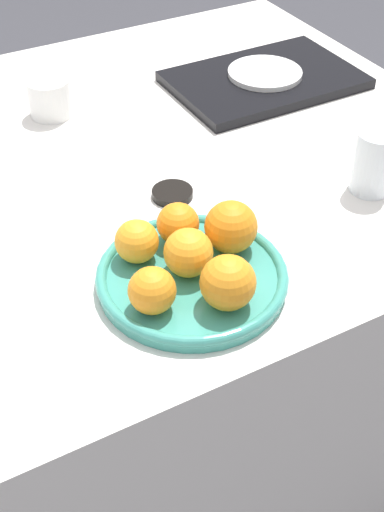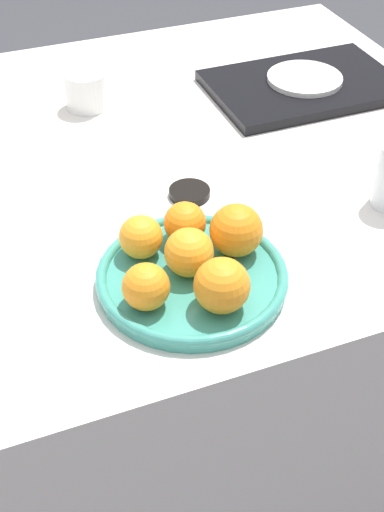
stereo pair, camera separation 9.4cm
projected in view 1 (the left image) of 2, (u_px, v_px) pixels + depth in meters
The scene contains 14 objects.
ground_plane at pixel (135, 423), 1.68m from camera, with size 12.00×12.00×0.00m, color #38383D.
table at pixel (126, 313), 1.44m from camera, with size 1.27×1.01×0.72m.
fruit_platter at pixel (192, 277), 0.97m from camera, with size 0.26×0.26×0.02m.
orange_0 at pixel (188, 253), 0.95m from camera, with size 0.07×0.07×0.07m.
orange_1 at pixel (178, 224), 1.00m from camera, with size 0.06×0.06×0.06m.
orange_2 at pixel (228, 283), 0.90m from camera, with size 0.07×0.07×0.07m.
orange_3 at pixel (152, 291), 0.89m from camera, with size 0.06×0.06×0.06m.
orange_4 at pixel (231, 227), 0.98m from camera, with size 0.07×0.07×0.07m.
orange_5 at pixel (137, 241), 0.97m from camera, with size 0.06×0.06×0.06m.
water_glass at pixel (374, 162), 1.11m from camera, with size 0.07×0.07×0.10m.
serving_tray at pixel (264, 80), 1.42m from camera, with size 0.37×0.24×0.02m.
side_plate at pixel (265, 73), 1.41m from camera, with size 0.15×0.15×0.01m.
cup_1 at pixel (50, 98), 1.31m from camera, with size 0.08×0.08×0.07m.
soy_dish at pixel (172, 193), 1.13m from camera, with size 0.07×0.07×0.01m.
Camera 1 is at (-0.38, -0.96, 1.38)m, focal length 50.00 mm.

